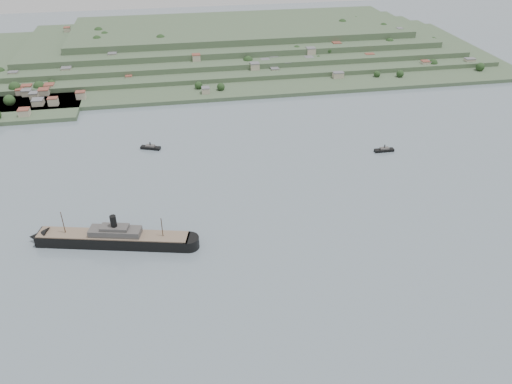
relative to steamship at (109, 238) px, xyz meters
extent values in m
plane|color=slate|center=(80.40, -3.64, -4.80)|extent=(1400.00, 1400.00, 0.00)
cube|color=#3C5337|center=(80.40, 356.36, -2.80)|extent=(760.00, 260.00, 4.00)
cube|color=#3C5337|center=(100.40, 381.36, 1.70)|extent=(680.00, 220.00, 5.00)
cube|color=#3C5337|center=(115.40, 396.36, 7.20)|extent=(600.00, 200.00, 6.00)
cube|color=#3C5337|center=(130.40, 411.36, 13.70)|extent=(520.00, 180.00, 7.00)
cube|color=#3C5337|center=(145.40, 426.36, 21.20)|extent=(440.00, 160.00, 8.00)
cube|color=#3C5337|center=(-119.60, 246.36, -2.80)|extent=(150.00, 90.00, 4.00)
cube|color=black|center=(2.46, -0.58, -1.09)|extent=(95.90, 34.46, 7.43)
cone|color=black|center=(-44.02, 10.45, -1.09)|extent=(15.34, 15.34, 12.74)
cylinder|color=black|center=(48.94, -11.62, -1.09)|extent=(12.74, 12.74, 7.43)
cube|color=#75614E|center=(2.46, -0.58, 2.95)|extent=(93.59, 32.93, 0.64)
cube|color=#494644|center=(4.53, -1.07, 5.28)|extent=(33.19, 16.65, 4.25)
cube|color=#494644|center=(4.53, -1.07, 8.15)|extent=(18.24, 11.15, 2.65)
cylinder|color=black|center=(4.53, -1.07, 12.18)|extent=(3.82, 3.82, 9.55)
cylinder|color=#3C2A1B|center=(-26.46, 6.28, 10.06)|extent=(0.53, 0.53, 16.99)
cylinder|color=#3C2A1B|center=(33.45, -7.94, 9.00)|extent=(0.53, 0.53, 14.86)
cube|color=black|center=(24.94, 129.56, -3.67)|extent=(17.55, 10.27, 2.26)
cube|color=#494644|center=(24.94, 129.56, -1.97)|extent=(8.47, 6.17, 1.70)
cylinder|color=black|center=(24.94, 129.56, -0.09)|extent=(0.94, 0.94, 3.30)
cube|color=black|center=(219.62, 90.19, -3.70)|extent=(16.59, 4.62, 2.21)
cube|color=#494644|center=(219.62, 90.19, -2.04)|extent=(7.47, 3.69, 1.66)
cylinder|color=black|center=(219.62, 90.19, -0.20)|extent=(0.92, 0.92, 3.22)
camera|label=1|loc=(46.62, -261.32, 189.11)|focal=35.00mm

